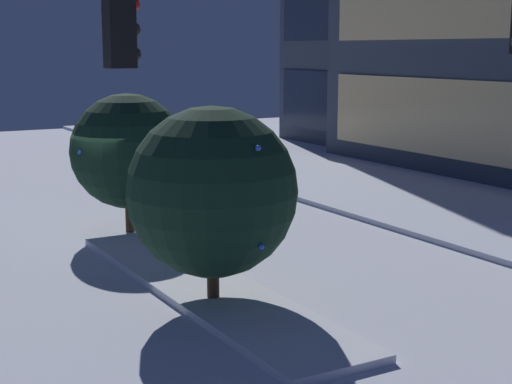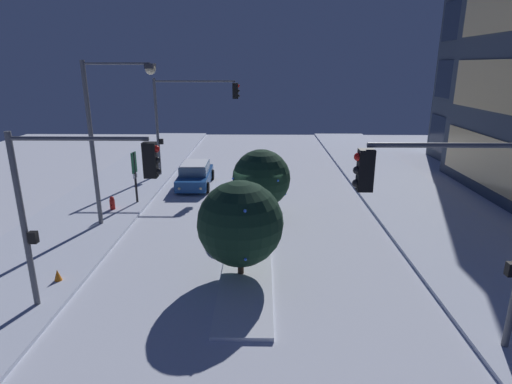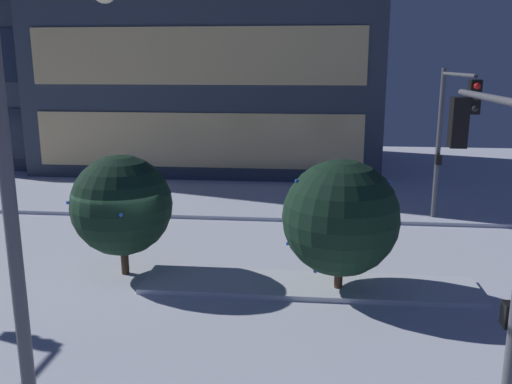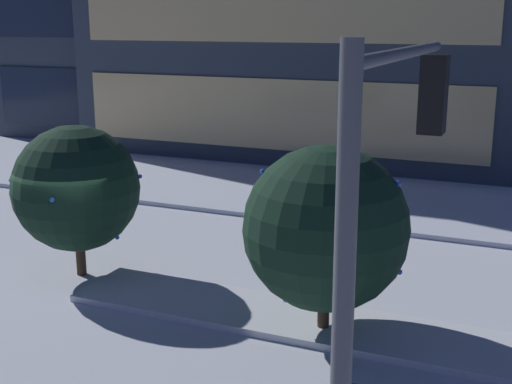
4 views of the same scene
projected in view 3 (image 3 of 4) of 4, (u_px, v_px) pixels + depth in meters
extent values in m
plane|color=silver|center=(122.00, 276.00, 15.60)|extent=(52.00, 52.00, 0.00)
cube|color=silver|center=(189.00, 200.00, 23.89)|extent=(52.00, 5.20, 0.14)
cube|color=silver|center=(309.00, 286.00, 14.78)|extent=(9.00, 1.80, 0.14)
cube|color=#F2D18C|center=(197.00, 140.00, 27.81)|extent=(16.73, 0.10, 2.78)
cube|color=#F2D18C|center=(195.00, 56.00, 26.85)|extent=(16.73, 0.10, 2.78)
cube|color=#384251|center=(58.00, 22.00, 33.83)|extent=(10.74, 10.72, 16.79)
cube|color=#232D42|center=(23.00, 134.00, 30.06)|extent=(9.66, 0.10, 2.80)
cube|color=#232D42|center=(16.00, 55.00, 29.09)|extent=(9.66, 0.10, 2.80)
cylinder|color=#565960|center=(438.00, 146.00, 20.49)|extent=(0.18, 0.18, 5.75)
cylinder|color=#565960|center=(458.00, 75.00, 17.90)|extent=(0.12, 4.08, 0.12)
cube|color=black|center=(474.00, 97.00, 16.06)|extent=(0.32, 0.36, 1.00)
sphere|color=red|center=(477.00, 86.00, 15.81)|extent=(0.20, 0.20, 0.20)
sphere|color=black|center=(476.00, 97.00, 15.88)|extent=(0.20, 0.20, 0.20)
sphere|color=black|center=(475.00, 108.00, 15.95)|extent=(0.20, 0.20, 0.20)
cube|color=black|center=(439.00, 160.00, 20.39)|extent=(0.20, 0.24, 0.36)
cylinder|color=#565960|center=(493.00, 98.00, 8.87)|extent=(0.12, 3.91, 0.12)
cube|color=black|center=(459.00, 123.00, 10.90)|extent=(0.32, 0.36, 1.00)
sphere|color=red|center=(458.00, 106.00, 11.01)|extent=(0.20, 0.20, 0.20)
sphere|color=black|center=(456.00, 122.00, 11.08)|extent=(0.20, 0.20, 0.20)
sphere|color=black|center=(455.00, 137.00, 11.16)|extent=(0.20, 0.20, 0.20)
cube|color=black|center=(510.00, 315.00, 7.88)|extent=(0.20, 0.24, 0.36)
cylinder|color=#565960|center=(12.00, 226.00, 7.46)|extent=(0.20, 0.20, 7.54)
cylinder|color=#473323|center=(338.00, 279.00, 14.43)|extent=(0.22, 0.22, 0.77)
sphere|color=black|center=(341.00, 218.00, 14.05)|extent=(3.02, 3.02, 3.02)
sphere|color=blue|center=(390.00, 183.00, 13.93)|extent=(0.10, 0.10, 0.10)
sphere|color=blue|center=(390.00, 243.00, 14.30)|extent=(0.10, 0.10, 0.10)
sphere|color=blue|center=(315.00, 271.00, 14.06)|extent=(0.10, 0.10, 0.10)
sphere|color=blue|center=(298.00, 237.00, 15.03)|extent=(0.10, 0.10, 0.10)
sphere|color=blue|center=(297.00, 181.00, 13.70)|extent=(0.10, 0.10, 0.10)
sphere|color=blue|center=(288.00, 244.00, 14.25)|extent=(0.10, 0.10, 0.10)
cylinder|color=#473323|center=(125.00, 260.00, 15.72)|extent=(0.22, 0.22, 0.84)
sphere|color=black|center=(122.00, 205.00, 15.34)|extent=(2.84, 2.84, 2.84)
sphere|color=blue|center=(155.00, 241.00, 15.82)|extent=(0.10, 0.10, 0.10)
sphere|color=blue|center=(136.00, 221.00, 16.68)|extent=(0.10, 0.10, 0.10)
sphere|color=blue|center=(121.00, 215.00, 13.96)|extent=(0.10, 0.10, 0.10)
sphere|color=blue|center=(170.00, 192.00, 15.92)|extent=(0.10, 0.10, 0.10)
sphere|color=blue|center=(68.00, 203.00, 14.82)|extent=(0.10, 0.10, 0.10)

